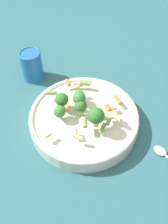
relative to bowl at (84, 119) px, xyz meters
The scene contains 4 objects.
ground_plane 0.03m from the bowl, ahead, with size 3.00×3.00×0.00m, color #2D6066.
bowl is the anchor object (origin of this frame).
pasta_salad 0.05m from the bowl, 68.78° to the right, with size 0.22×0.22×0.07m.
cup 0.25m from the bowl, 116.23° to the right, with size 0.07×0.07×0.10m.
Camera 1 is at (0.40, 0.18, 0.59)m, focal length 42.00 mm.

